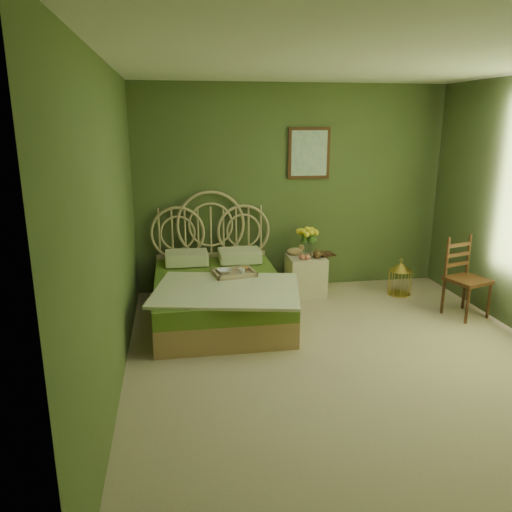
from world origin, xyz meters
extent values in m
plane|color=tan|center=(0.00, 0.00, 0.00)|extent=(4.50, 4.50, 0.00)
plane|color=silver|center=(0.00, 0.00, 2.60)|extent=(4.50, 4.50, 0.00)
plane|color=#4A5F32|center=(0.00, 2.25, 1.30)|extent=(4.00, 0.00, 4.00)
plane|color=#4A5F32|center=(-2.00, 0.00, 1.30)|extent=(0.00, 4.50, 4.50)
cube|color=#3B2110|center=(0.21, 2.23, 1.75)|extent=(0.54, 0.03, 0.64)
cube|color=silver|center=(0.21, 2.21, 1.75)|extent=(0.46, 0.01, 0.56)
cube|color=tan|center=(-1.06, 1.23, 0.14)|extent=(1.39, 1.85, 0.28)
cube|color=olive|center=(-1.06, 1.23, 0.37)|extent=(1.39, 1.85, 0.18)
cube|color=beige|center=(-1.01, 0.81, 0.48)|extent=(1.65, 1.39, 0.03)
cube|color=beige|center=(-1.38, 1.88, 0.55)|extent=(0.51, 0.37, 0.15)
cube|color=beige|center=(-0.74, 1.88, 0.55)|extent=(0.51, 0.37, 0.15)
cube|color=tan|center=(-0.88, 1.27, 0.48)|extent=(0.50, 0.42, 0.04)
ellipsoid|color=#B77A38|center=(-0.76, 1.36, 0.53)|extent=(0.12, 0.07, 0.05)
cube|color=beige|center=(0.11, 1.86, 0.25)|extent=(0.45, 0.45, 0.50)
cylinder|color=silver|center=(0.15, 1.97, 0.59)|extent=(0.10, 0.10, 0.18)
ellipsoid|color=tan|center=(-0.02, 1.95, 0.55)|extent=(0.21, 0.11, 0.10)
sphere|color=#DF6F56|center=(0.02, 1.73, 0.53)|extent=(0.07, 0.07, 0.07)
sphere|color=#DF6F56|center=(0.08, 1.71, 0.53)|extent=(0.07, 0.07, 0.07)
cube|color=#3B2110|center=(1.70, 0.85, 0.42)|extent=(0.50, 0.50, 0.04)
cylinder|color=#3B2110|center=(1.53, 0.68, 0.21)|extent=(0.03, 0.03, 0.42)
cylinder|color=#3B2110|center=(1.87, 0.68, 0.21)|extent=(0.03, 0.03, 0.42)
cylinder|color=#3B2110|center=(1.53, 1.02, 0.21)|extent=(0.03, 0.03, 0.42)
cylinder|color=#3B2110|center=(1.87, 1.02, 0.21)|extent=(0.03, 0.03, 0.42)
cube|color=#3B2110|center=(1.70, 1.02, 0.66)|extent=(0.34, 0.14, 0.47)
cylinder|color=gold|center=(1.29, 1.66, 0.01)|extent=(0.28, 0.28, 0.01)
cylinder|color=gold|center=(1.29, 1.66, 0.16)|extent=(0.28, 0.28, 0.31)
cone|color=gold|center=(1.29, 1.66, 0.37)|extent=(0.28, 0.28, 0.11)
imported|color=#381E0F|center=(0.29, 1.88, 0.51)|extent=(0.21, 0.26, 0.02)
imported|color=#472819|center=(0.29, 1.88, 0.53)|extent=(0.22, 0.25, 0.02)
imported|color=white|center=(-0.98, 1.32, 0.52)|extent=(0.18, 0.18, 0.04)
imported|color=white|center=(-0.80, 1.21, 0.54)|extent=(0.10, 0.10, 0.07)
camera|label=1|loc=(-1.51, -3.99, 2.14)|focal=35.00mm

